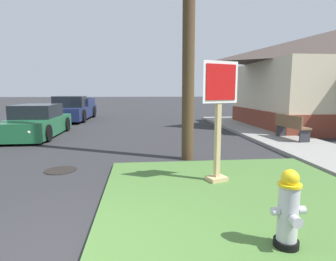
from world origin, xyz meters
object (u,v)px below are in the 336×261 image
Objects in this scene: manhole_cover at (60,170)px; parked_sedan_green at (36,123)px; pickup_truck_navy at (73,110)px; street_bench at (291,126)px; stop_sign at (219,123)px; fire_hydrant at (288,211)px.

parked_sedan_green is (-2.29, 5.13, 0.53)m from manhole_cover.
pickup_truck_navy is 3.65× the size of street_bench.
parked_sedan_green reaches higher than street_bench.
stop_sign is 8.53m from parked_sedan_green.
street_bench is (9.35, -2.35, 0.04)m from parked_sedan_green.
parked_sedan_green is at bearing 165.92° from street_bench.
fire_hydrant is 1.27× the size of manhole_cover.
fire_hydrant is at bearing -46.46° from manhole_cover.
stop_sign reaches higher than parked_sedan_green.
fire_hydrant is 0.39× the size of stop_sign.
pickup_truck_navy is at bearing 101.36° from manhole_cover.
stop_sign is 13.70m from pickup_truck_navy.
parked_sedan_green reaches higher than manhole_cover.
street_bench is at bearing -14.08° from parked_sedan_green.
manhole_cover is 0.13× the size of pickup_truck_navy.
fire_hydrant is at bearing -69.05° from pickup_truck_navy.
stop_sign is 3.72m from manhole_cover.
parked_sedan_green is at bearing -90.34° from pickup_truck_navy.
stop_sign is 0.41× the size of pickup_truck_navy.
fire_hydrant is 10.43m from parked_sedan_green.
manhole_cover is at bearing -158.47° from street_bench.
manhole_cover is (-3.42, 3.60, -0.49)m from fire_hydrant.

